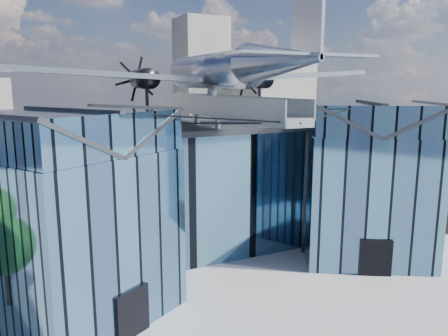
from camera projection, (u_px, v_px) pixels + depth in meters
name	position (u px, v px, depth m)	size (l,w,h in m)	color
ground_plane	(236.00, 273.00, 30.65)	(120.00, 120.00, 0.00)	gray
museum	(203.00, 180.00, 34.74)	(32.88, 24.50, 17.60)	teal
bg_towers	(107.00, 102.00, 73.99)	(77.00, 24.50, 26.00)	gray
tree_side_e	(423.00, 187.00, 42.93)	(3.03, 3.03, 4.67)	#331E14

